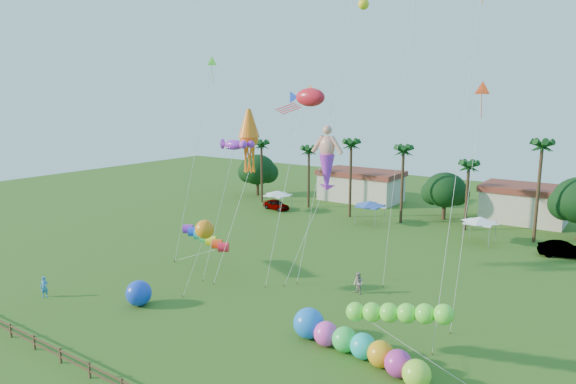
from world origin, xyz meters
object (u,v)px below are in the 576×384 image
Objects in this scene: car_a at (276,205)px; caterpillar_inflatable at (353,343)px; spectator_b at (358,283)px; car_b at (564,250)px; spectator_a at (44,287)px; blue_ball at (139,293)px.

caterpillar_inflatable reaches higher than car_a.
car_b is at bearing 79.69° from spectator_b.
car_a is 2.47× the size of spectator_a.
car_b is at bearing 12.29° from spectator_a.
spectator_b is (24.86, -22.23, 0.18)m from car_a.
car_a is at bearing 72.72° from car_b.
blue_ball is (-13.08, -12.09, 0.10)m from spectator_b.
car_b is 2.74× the size of spectator_a.
spectator_b is 0.18× the size of caterpillar_inflatable.
spectator_a is 25.91m from spectator_b.
spectator_a is at bearing -163.43° from car_a.
car_b is 0.46× the size of caterpillar_inflatable.
blue_ball is (7.73, 3.35, 0.14)m from spectator_a.
spectator_b is at bearing 125.81° from caterpillar_inflatable.
car_b is 41.97m from blue_ball.
spectator_b reaches higher than car_b.
spectator_b is (-12.67, -21.06, 0.13)m from car_b.
caterpillar_inflatable is (25.40, 5.84, 0.01)m from spectator_a.
caterpillar_inflatable is at bearing -126.79° from car_a.
spectator_a reaches higher than car_a.
caterpillar_inflatable reaches higher than spectator_a.
car_b is at bearing -81.36° from car_a.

